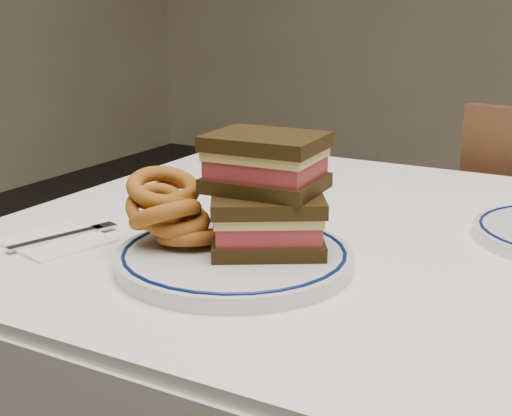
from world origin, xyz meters
The scene contains 6 objects.
dining_table centered at (0.00, 0.00, 0.64)m, with size 1.27×0.87×0.75m.
main_plate centered at (-0.24, -0.19, 0.76)m, with size 0.28×0.28×0.02m.
reuben_sandwich centered at (-0.21, -0.15, 0.84)m, with size 0.16×0.15×0.13m.
onion_rings_main centered at (-0.32, -0.20, 0.81)m, with size 0.13×0.11×0.10m.
ketchup_ramekin centered at (-0.25, -0.09, 0.79)m, with size 0.06×0.06×0.03m.
napkin_fork centered at (-0.48, -0.22, 0.75)m, with size 0.14×0.15×0.01m.
Camera 1 is at (0.17, -0.86, 1.05)m, focal length 50.00 mm.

